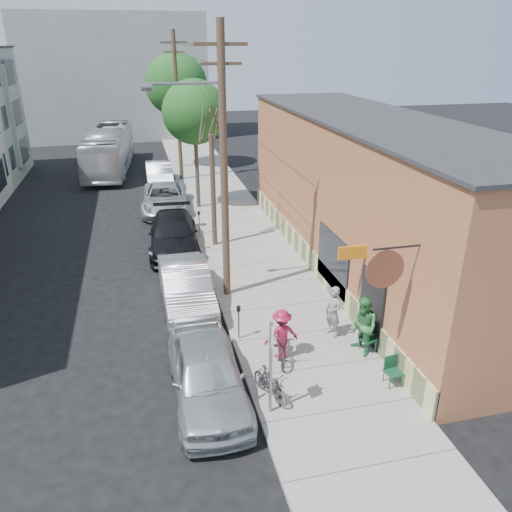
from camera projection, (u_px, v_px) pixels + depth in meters
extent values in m
plane|color=black|center=(173.00, 353.00, 16.40)|extent=(120.00, 120.00, 0.00)
cube|color=gray|center=(235.00, 228.00, 27.09)|extent=(4.50, 58.00, 0.15)
cube|color=#A3603C|center=(369.00, 197.00, 21.48)|extent=(5.00, 20.00, 6.50)
cube|color=#2B2B2D|center=(376.00, 119.00, 20.17)|extent=(5.20, 20.20, 0.12)
cube|color=#CBCB7F|center=(311.00, 260.00, 22.02)|extent=(0.10, 20.00, 1.10)
cube|color=black|center=(371.00, 311.00, 16.36)|extent=(0.10, 1.60, 2.60)
cube|color=black|center=(333.00, 261.00, 19.37)|extent=(0.08, 3.00, 2.20)
cylinder|color=brown|center=(385.00, 269.00, 13.17)|extent=(1.10, 0.06, 1.10)
cube|color=orange|center=(353.00, 253.00, 16.26)|extent=(1.00, 0.08, 0.45)
cube|color=#A0AD92|center=(10.00, 115.00, 35.86)|extent=(1.10, 3.20, 7.00)
cube|color=#999A95|center=(116.00, 77.00, 51.09)|extent=(18.00, 8.00, 12.00)
cube|color=slate|center=(271.00, 369.00, 13.07)|extent=(0.07, 0.07, 2.80)
cube|color=silver|center=(271.00, 336.00, 12.68)|extent=(0.02, 0.45, 0.60)
cylinder|color=slate|center=(239.00, 324.00, 16.74)|extent=(0.06, 0.06, 1.10)
cylinder|color=black|center=(239.00, 309.00, 16.51)|extent=(0.14, 0.14, 0.18)
cylinder|color=slate|center=(199.00, 224.00, 25.87)|extent=(0.06, 0.06, 1.10)
cylinder|color=black|center=(199.00, 213.00, 25.63)|extent=(0.14, 0.14, 0.18)
cylinder|color=#503A28|center=(224.00, 170.00, 18.01)|extent=(0.28, 0.28, 10.00)
cube|color=#503A28|center=(221.00, 44.00, 16.34)|extent=(1.80, 0.12, 0.12)
cube|color=#503A28|center=(221.00, 64.00, 16.57)|extent=(1.40, 0.10, 0.10)
cylinder|color=slate|center=(147.00, 87.00, 16.32)|extent=(0.35, 0.24, 0.24)
cylinder|color=#503A28|center=(178.00, 108.00, 34.57)|extent=(0.28, 0.28, 10.00)
cube|color=#503A28|center=(174.00, 42.00, 32.90)|extent=(1.80, 0.12, 0.12)
cube|color=#503A28|center=(174.00, 52.00, 33.14)|extent=(1.40, 0.10, 0.10)
cylinder|color=#44392C|center=(213.00, 192.00, 23.73)|extent=(0.24, 0.24, 5.38)
cylinder|color=#44392C|center=(197.00, 164.00, 29.38)|extent=(0.24, 0.24, 5.26)
sphere|color=#225B1F|center=(194.00, 112.00, 28.20)|extent=(3.65, 3.65, 3.65)
cylinder|color=#44392C|center=(179.00, 129.00, 39.08)|extent=(0.24, 0.24, 5.86)
sphere|color=#225B1F|center=(176.00, 85.00, 37.77)|extent=(4.70, 4.70, 4.70)
imported|color=gray|center=(333.00, 312.00, 16.78)|extent=(0.61, 0.76, 1.83)
imported|color=#327F41|center=(363.00, 326.00, 15.78)|extent=(0.92, 1.09, 1.98)
imported|color=maroon|center=(282.00, 334.00, 15.61)|extent=(1.15, 0.72, 1.71)
imported|color=black|center=(281.00, 344.00, 15.74)|extent=(1.05, 2.05, 1.03)
imported|color=black|center=(270.00, 384.00, 13.98)|extent=(0.96, 1.57, 0.91)
imported|color=slate|center=(272.00, 383.00, 14.09)|extent=(0.92, 1.66, 0.83)
imported|color=#B1B7B9|center=(207.00, 374.00, 14.00)|extent=(2.03, 5.00, 1.70)
imported|color=#AFB1B7|center=(186.00, 287.00, 18.96)|extent=(1.88, 5.14, 1.68)
imported|color=black|center=(173.00, 234.00, 24.22)|extent=(2.66, 5.79, 1.64)
imported|color=#B9BFC1|center=(165.00, 198.00, 29.75)|extent=(3.06, 5.89, 1.59)
imported|color=#9C9EA4|center=(159.00, 175.00, 34.95)|extent=(1.75, 4.98, 1.64)
imported|color=silver|center=(109.00, 150.00, 38.77)|extent=(3.70, 11.92, 3.27)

